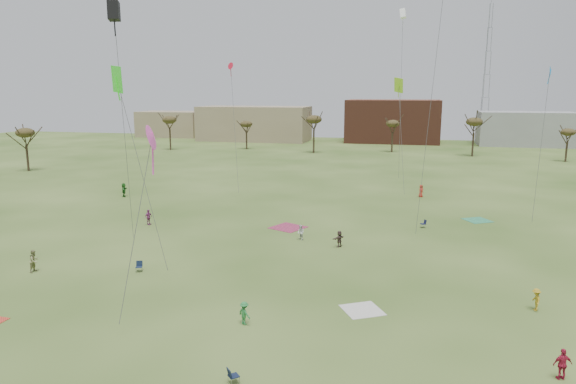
% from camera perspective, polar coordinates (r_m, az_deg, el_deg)
% --- Properties ---
extents(ground, '(260.00, 260.00, 0.00)m').
position_cam_1_polar(ground, '(38.06, -4.32, -11.57)').
color(ground, '#2F4F18').
rests_on(ground, ground).
extents(flyer_near_center, '(1.13, 0.99, 1.51)m').
position_cam_1_polar(flyer_near_center, '(33.98, -4.79, -13.07)').
color(flyer_near_center, '#2A803C').
rests_on(flyer_near_center, ground).
extents(spectator_fore_a, '(1.07, 0.67, 1.69)m').
position_cam_1_polar(spectator_fore_a, '(31.41, 27.82, -16.32)').
color(spectator_fore_a, '#B11E3E').
rests_on(spectator_fore_a, ground).
extents(spectator_fore_b, '(0.73, 0.92, 1.84)m').
position_cam_1_polar(spectator_fore_b, '(47.75, -26.00, -6.78)').
color(spectator_fore_b, '#908F5B').
rests_on(spectator_fore_b, ground).
extents(spectator_fore_c, '(1.21, 1.47, 1.58)m').
position_cam_1_polar(spectator_fore_c, '(49.81, 5.63, -5.12)').
color(spectator_fore_c, brown).
rests_on(spectator_fore_c, ground).
extents(flyer_mid_b, '(0.67, 1.05, 1.54)m').
position_cam_1_polar(flyer_mid_b, '(39.54, 25.48, -10.57)').
color(flyer_mid_b, '#B49221').
rests_on(flyer_mid_b, ground).
extents(spectator_mid_d, '(0.71, 1.09, 1.72)m').
position_cam_1_polar(spectator_mid_d, '(59.63, -15.02, -2.67)').
color(spectator_mid_d, '#9D4186').
rests_on(spectator_mid_d, ground).
extents(spectator_mid_e, '(0.94, 0.91, 1.52)m').
position_cam_1_polar(spectator_mid_e, '(51.84, 1.41, -4.46)').
color(spectator_mid_e, silver).
rests_on(spectator_mid_e, ground).
extents(flyer_far_a, '(1.13, 1.87, 1.92)m').
position_cam_1_polar(flyer_far_a, '(76.34, -17.50, 0.22)').
color(flyer_far_a, '#226521').
rests_on(flyer_far_a, ground).
extents(flyer_far_b, '(0.90, 1.01, 1.74)m').
position_cam_1_polar(flyer_far_b, '(74.87, 14.33, 0.12)').
color(flyer_far_b, red).
rests_on(flyer_far_b, ground).
extents(blanket_cream, '(3.38, 3.38, 0.03)m').
position_cam_1_polar(blanket_cream, '(36.49, 8.12, -12.68)').
color(blanket_cream, white).
rests_on(blanket_cream, ground).
extents(blanket_plum, '(4.32, 4.32, 0.03)m').
position_cam_1_polar(blanket_plum, '(56.62, 0.00, -3.91)').
color(blanket_plum, '#9B2F52').
rests_on(blanket_plum, ground).
extents(blanket_olive, '(3.64, 3.64, 0.03)m').
position_cam_1_polar(blanket_olive, '(63.54, 19.99, -2.93)').
color(blanket_olive, '#369666').
rests_on(blanket_olive, ground).
extents(camp_chair_left, '(0.65, 0.68, 0.87)m').
position_cam_1_polar(camp_chair_left, '(44.85, -15.97, -8.07)').
color(camp_chair_left, '#15213A').
rests_on(camp_chair_left, ground).
extents(camp_chair_center, '(0.74, 0.74, 0.87)m').
position_cam_1_polar(camp_chair_center, '(28.18, -5.99, -19.65)').
color(camp_chair_center, '#131D36').
rests_on(camp_chair_center, ground).
extents(camp_chair_right, '(0.71, 0.68, 0.87)m').
position_cam_1_polar(camp_chair_right, '(58.38, 14.56, -3.55)').
color(camp_chair_right, '#141637').
rests_on(camp_chair_right, ground).
extents(kites_aloft, '(66.55, 63.28, 25.96)m').
position_cam_1_polar(kites_aloft, '(56.86, 0.48, 16.32)').
color(kites_aloft, '#34E929').
rests_on(kites_aloft, ground).
extents(tree_line, '(117.44, 49.32, 8.91)m').
position_cam_1_polar(tree_line, '(113.61, 6.59, 7.18)').
color(tree_line, '#3A2B1E').
rests_on(tree_line, ground).
extents(building_tan, '(32.00, 14.00, 10.00)m').
position_cam_1_polar(building_tan, '(155.64, -3.70, 7.48)').
color(building_tan, '#937F60').
rests_on(building_tan, ground).
extents(building_brick, '(26.00, 16.00, 12.00)m').
position_cam_1_polar(building_brick, '(153.76, 11.40, 7.62)').
color(building_brick, brown).
rests_on(building_brick, ground).
extents(building_grey, '(24.00, 12.00, 9.00)m').
position_cam_1_polar(building_grey, '(154.50, 24.50, 6.31)').
color(building_grey, gray).
rests_on(building_grey, ground).
extents(building_tan_west, '(20.00, 12.00, 8.00)m').
position_cam_1_polar(building_tan_west, '(173.28, -12.59, 7.27)').
color(building_tan_west, '#937F60').
rests_on(building_tan_west, ground).
extents(radio_tower, '(1.51, 1.72, 41.00)m').
position_cam_1_polar(radio_tower, '(159.61, 20.86, 11.99)').
color(radio_tower, '#9EA3A8').
rests_on(radio_tower, ground).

